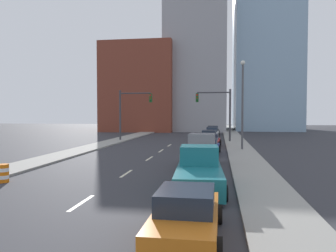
% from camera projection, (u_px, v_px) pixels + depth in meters
% --- Properties ---
extents(sidewalk_left, '(2.62, 91.17, 0.14)m').
position_uv_depth(sidewalk_left, '(133.00, 136.00, 50.00)').
color(sidewalk_left, gray).
rests_on(sidewalk_left, ground).
extents(sidewalk_right, '(2.62, 91.17, 0.14)m').
position_uv_depth(sidewalk_right, '(233.00, 137.00, 47.70)').
color(sidewalk_right, gray).
rests_on(sidewalk_right, ground).
extents(lane_stripe_at_9m, '(0.16, 2.40, 0.01)m').
position_uv_depth(lane_stripe_at_9m, '(82.00, 203.00, 13.11)').
color(lane_stripe_at_9m, beige).
rests_on(lane_stripe_at_9m, ground).
extents(lane_stripe_at_16m, '(0.16, 2.40, 0.01)m').
position_uv_depth(lane_stripe_at_16m, '(126.00, 174.00, 19.47)').
color(lane_stripe_at_16m, beige).
rests_on(lane_stripe_at_16m, ground).
extents(lane_stripe_at_22m, '(0.16, 2.40, 0.01)m').
position_uv_depth(lane_stripe_at_22m, '(149.00, 158.00, 25.93)').
color(lane_stripe_at_22m, beige).
rests_on(lane_stripe_at_22m, ground).
extents(lane_stripe_at_28m, '(0.16, 2.40, 0.01)m').
position_uv_depth(lane_stripe_at_28m, '(161.00, 151.00, 31.19)').
color(lane_stripe_at_28m, beige).
rests_on(lane_stripe_at_28m, ground).
extents(lane_stripe_at_33m, '(0.16, 2.40, 0.01)m').
position_uv_depth(lane_stripe_at_33m, '(169.00, 145.00, 36.49)').
color(lane_stripe_at_33m, beige).
rests_on(lane_stripe_at_33m, ground).
extents(building_brick_left, '(14.00, 16.00, 17.19)m').
position_uv_depth(building_brick_left, '(143.00, 89.00, 68.06)').
color(building_brick_left, brown).
rests_on(building_brick_left, ground).
extents(building_office_center, '(12.00, 20.00, 28.76)m').
position_uv_depth(building_office_center, '(197.00, 63.00, 70.10)').
color(building_office_center, '#99999E').
rests_on(building_office_center, ground).
extents(building_glass_right, '(13.00, 20.00, 37.43)m').
position_uv_depth(building_glass_right, '(264.00, 44.00, 71.67)').
color(building_glass_right, '#8CADC6').
rests_on(building_glass_right, ground).
extents(traffic_signal_left, '(4.33, 0.35, 6.54)m').
position_uv_depth(traffic_signal_left, '(129.00, 108.00, 42.13)').
color(traffic_signal_left, '#38383D').
rests_on(traffic_signal_left, ground).
extents(traffic_signal_right, '(4.33, 0.35, 6.54)m').
position_uv_depth(traffic_signal_right, '(220.00, 108.00, 40.35)').
color(traffic_signal_right, '#38383D').
rests_on(traffic_signal_right, ground).
extents(traffic_barrel, '(0.56, 0.56, 0.95)m').
position_uv_depth(traffic_barrel, '(3.00, 173.00, 16.99)').
color(traffic_barrel, orange).
rests_on(traffic_barrel, ground).
extents(street_lamp, '(0.44, 0.44, 8.61)m').
position_uv_depth(street_lamp, '(243.00, 99.00, 31.30)').
color(street_lamp, '#4C4C51').
rests_on(street_lamp, ground).
extents(sedan_orange, '(2.11, 4.50, 1.43)m').
position_uv_depth(sedan_orange, '(186.00, 216.00, 9.43)').
color(sedan_orange, orange).
rests_on(sedan_orange, ground).
extents(pickup_truck_teal, '(2.58, 5.97, 2.00)m').
position_uv_depth(pickup_truck_teal, '(199.00, 172.00, 15.38)').
color(pickup_truck_teal, '#196B75').
rests_on(pickup_truck_teal, ground).
extents(pickup_truck_gray, '(2.39, 6.23, 2.18)m').
position_uv_depth(pickup_truck_gray, '(201.00, 154.00, 21.99)').
color(pickup_truck_gray, slate).
rests_on(pickup_truck_gray, ground).
extents(sedan_blue, '(2.22, 4.55, 1.36)m').
position_uv_depth(sedan_blue, '(208.00, 147.00, 28.85)').
color(sedan_blue, navy).
rests_on(sedan_blue, ground).
extents(sedan_red, '(2.32, 4.59, 1.36)m').
position_uv_depth(sedan_red, '(211.00, 141.00, 35.07)').
color(sedan_red, red).
rests_on(sedan_red, ground).
extents(sedan_tan, '(2.38, 4.84, 1.42)m').
position_uv_depth(sedan_tan, '(209.00, 136.00, 41.71)').
color(sedan_tan, tan).
rests_on(sedan_tan, ground).
extents(sedan_white, '(2.18, 4.57, 1.54)m').
position_uv_depth(sedan_white, '(212.00, 133.00, 47.97)').
color(sedan_white, silver).
rests_on(sedan_white, ground).
extents(sedan_black, '(2.25, 4.31, 1.47)m').
position_uv_depth(sedan_black, '(213.00, 131.00, 54.39)').
color(sedan_black, black).
rests_on(sedan_black, ground).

